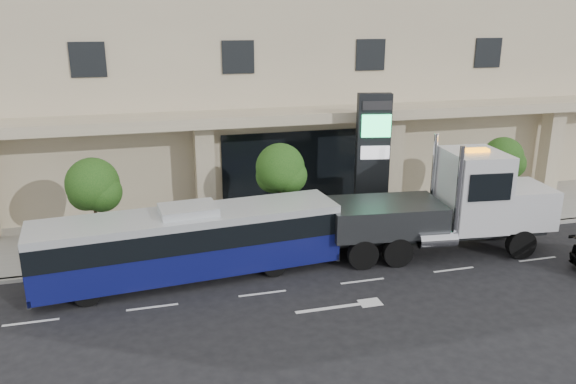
% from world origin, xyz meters
% --- Properties ---
extents(ground, '(120.00, 120.00, 0.00)m').
position_xyz_m(ground, '(0.00, 0.00, 0.00)').
color(ground, black).
rests_on(ground, ground).
extents(sidewalk, '(120.00, 6.00, 0.15)m').
position_xyz_m(sidewalk, '(0.00, 5.00, 0.07)').
color(sidewalk, gray).
rests_on(sidewalk, ground).
extents(curb, '(120.00, 0.30, 0.15)m').
position_xyz_m(curb, '(0.00, 2.00, 0.07)').
color(curb, gray).
rests_on(curb, ground).
extents(convention_center, '(60.00, 17.60, 20.00)m').
position_xyz_m(convention_center, '(-0.00, 15.42, 9.97)').
color(convention_center, beige).
rests_on(convention_center, ground).
extents(tree_left, '(2.27, 2.20, 4.22)m').
position_xyz_m(tree_left, '(-9.97, 3.59, 3.11)').
color(tree_left, '#422B19').
rests_on(tree_left, sidewalk).
extents(tree_mid, '(2.28, 2.20, 4.38)m').
position_xyz_m(tree_mid, '(-1.97, 3.59, 3.26)').
color(tree_mid, '#422B19').
rests_on(tree_mid, sidewalk).
extents(tree_right, '(2.10, 2.00, 4.04)m').
position_xyz_m(tree_right, '(9.53, 3.59, 3.04)').
color(tree_right, '#422B19').
rests_on(tree_right, sidewalk).
extents(city_bus, '(11.92, 3.49, 2.98)m').
position_xyz_m(city_bus, '(-6.40, 0.61, 1.51)').
color(city_bus, black).
rests_on(city_bus, ground).
extents(tow_truck, '(11.07, 3.69, 5.02)m').
position_xyz_m(tow_truck, '(4.70, 0.34, 2.06)').
color(tow_truck, '#2D3033').
rests_on(tow_truck, ground).
extents(signage_pylon, '(1.66, 0.87, 6.35)m').
position_xyz_m(signage_pylon, '(2.73, 4.24, 3.37)').
color(signage_pylon, black).
rests_on(signage_pylon, sidewalk).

